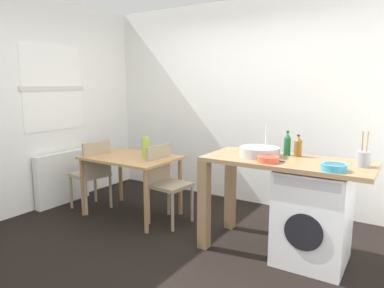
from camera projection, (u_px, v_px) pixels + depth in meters
ground_plane at (171, 247)px, 3.50m from camera, size 5.46×5.46×0.00m
wall_back at (245, 103)px, 4.74m from camera, size 4.60×0.10×2.70m
wall_window_side at (31, 104)px, 4.41m from camera, size 0.12×3.80×2.70m
radiator at (63, 178)px, 4.75m from camera, size 0.10×0.80×0.70m
dining_table at (131, 164)px, 4.26m from camera, size 1.10×0.76×0.74m
chair_person_seat at (93, 171)px, 4.48m from camera, size 0.47×0.47×0.90m
chair_opposite at (165, 179)px, 4.08m from camera, size 0.43×0.43×0.90m
kitchen_counter at (264, 173)px, 3.35m from camera, size 1.50×0.68×0.92m
washing_machine at (313, 216)px, 3.15m from camera, size 0.60×0.61×0.86m
sink_basin at (259, 152)px, 3.34m from camera, size 0.38×0.38×0.09m
tap at (266, 139)px, 3.47m from camera, size 0.02×0.02×0.28m
bottle_tall_green at (287, 144)px, 3.38m from camera, size 0.07×0.07×0.24m
bottle_squat_brown at (298, 147)px, 3.33m from camera, size 0.07×0.07×0.21m
mixing_bowl at (268, 159)px, 3.09m from camera, size 0.19×0.19×0.05m
utensil_crock at (363, 159)px, 2.91m from camera, size 0.11×0.11×0.30m
colander at (334, 167)px, 2.78m from camera, size 0.20×0.20×0.06m
vase at (145, 147)px, 4.23m from camera, size 0.09×0.09×0.24m
scissors at (277, 160)px, 3.15m from camera, size 0.15×0.06×0.01m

